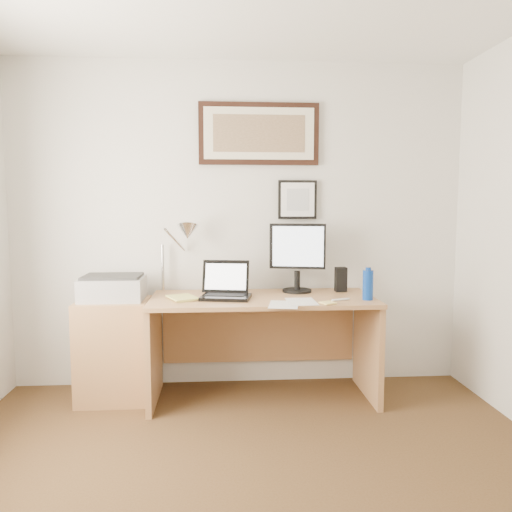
{
  "coord_description": "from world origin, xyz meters",
  "views": [
    {
      "loc": [
        -0.15,
        -1.89,
        1.4
      ],
      "look_at": [
        0.09,
        1.43,
        1.07
      ],
      "focal_mm": 35.0,
      "sensor_mm": 36.0,
      "label": 1
    }
  ],
  "objects": [
    {
      "name": "speaker",
      "position": [
        0.77,
        1.82,
        0.84
      ],
      "size": [
        0.09,
        0.08,
        0.19
      ],
      "primitive_type": "cube",
      "rotation": [
        0.0,
        0.0,
        0.04
      ],
      "color": "black",
      "rests_on": "desk"
    },
    {
      "name": "water_bottle",
      "position": [
        0.87,
        1.47,
        0.85
      ],
      "size": [
        0.07,
        0.07,
        0.21
      ],
      "primitive_type": "cylinder",
      "color": "#0B3594",
      "rests_on": "desk"
    },
    {
      "name": "picture_small",
      "position": [
        0.45,
        1.97,
        1.45
      ],
      "size": [
        0.3,
        0.03,
        0.3
      ],
      "color": "black",
      "rests_on": "wall_back"
    },
    {
      "name": "lcd_monitor",
      "position": [
        0.43,
        1.81,
        1.04
      ],
      "size": [
        0.42,
        0.22,
        0.52
      ],
      "color": "black",
      "rests_on": "desk"
    },
    {
      "name": "picture_large",
      "position": [
        0.15,
        1.97,
        1.95
      ],
      "size": [
        0.92,
        0.04,
        0.47
      ],
      "color": "black",
      "rests_on": "wall_back"
    },
    {
      "name": "wall_back",
      "position": [
        0.0,
        2.0,
        1.25
      ],
      "size": [
        3.5,
        0.02,
        2.5
      ],
      "primitive_type": "cube",
      "color": "silver",
      "rests_on": "ground"
    },
    {
      "name": "sticky_pad",
      "position": [
        0.56,
        1.35,
        0.76
      ],
      "size": [
        0.12,
        0.12,
        0.01
      ],
      "primitive_type": "cube",
      "rotation": [
        0.0,
        0.0,
        0.43
      ],
      "color": "#FFE578",
      "rests_on": "desk"
    },
    {
      "name": "paper_sheet_a",
      "position": [
        0.27,
        1.34,
        0.75
      ],
      "size": [
        0.23,
        0.3,
        0.0
      ],
      "primitive_type": "cube",
      "rotation": [
        0.0,
        0.0,
        -0.18
      ],
      "color": "silver",
      "rests_on": "desk"
    },
    {
      "name": "printer",
      "position": [
        -0.92,
        1.71,
        0.82
      ],
      "size": [
        0.44,
        0.34,
        0.18
      ],
      "color": "#A0A0A2",
      "rests_on": "side_cabinet"
    },
    {
      "name": "paper_sheet_b",
      "position": [
        0.4,
        1.43,
        0.75
      ],
      "size": [
        0.2,
        0.28,
        0.0
      ],
      "primitive_type": "cube",
      "rotation": [
        0.0,
        0.0,
        0.02
      ],
      "color": "silver",
      "rests_on": "desk"
    },
    {
      "name": "side_cabinet",
      "position": [
        -0.92,
        1.68,
        0.36
      ],
      "size": [
        0.5,
        0.4,
        0.73
      ],
      "primitive_type": "cube",
      "color": "#9D6D41",
      "rests_on": "floor"
    },
    {
      "name": "bottle_cap",
      "position": [
        0.87,
        1.47,
        0.97
      ],
      "size": [
        0.04,
        0.04,
        0.02
      ],
      "primitive_type": "cylinder",
      "color": "#0B3594",
      "rests_on": "water_bottle"
    },
    {
      "name": "laptop",
      "position": [
        -0.11,
        1.63,
        0.81
      ],
      "size": [
        0.38,
        0.35,
        0.26
      ],
      "color": "black",
      "rests_on": "desk"
    },
    {
      "name": "desk",
      "position": [
        0.15,
        1.72,
        0.51
      ],
      "size": [
        1.6,
        0.7,
        0.75
      ],
      "color": "#9D6D41",
      "rests_on": "floor"
    },
    {
      "name": "desk_lamp",
      "position": [
        -0.41,
        1.81,
        1.19
      ],
      "size": [
        0.29,
        0.27,
        0.53
      ],
      "color": "silver",
      "rests_on": "desk"
    },
    {
      "name": "book",
      "position": [
        -0.5,
        1.55,
        0.76
      ],
      "size": [
        0.26,
        0.29,
        0.02
      ],
      "primitive_type": "imported",
      "rotation": [
        0.0,
        0.0,
        0.43
      ],
      "color": "#D2CE63",
      "rests_on": "desk"
    },
    {
      "name": "marker_pen",
      "position": [
        0.68,
        1.45,
        0.76
      ],
      "size": [
        0.14,
        0.06,
        0.02
      ],
      "primitive_type": "cylinder",
      "rotation": [
        0.0,
        1.57,
        0.35
      ],
      "color": "white",
      "rests_on": "desk"
    }
  ]
}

